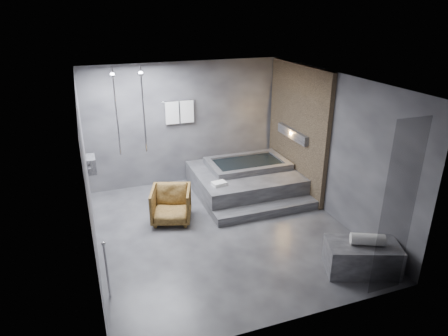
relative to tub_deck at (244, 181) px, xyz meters
name	(u,v)px	position (x,y,z in m)	size (l,w,h in m)	color
room	(238,136)	(-0.65, -1.21, 1.48)	(5.00, 5.04, 2.82)	#2B2B2E
tub_deck	(244,181)	(0.00, 0.00, 0.00)	(2.20, 2.00, 0.50)	#303033
tub_step	(267,210)	(0.00, -1.18, -0.16)	(2.20, 0.36, 0.18)	#303033
concrete_bench	(362,257)	(0.61, -3.36, 0.00)	(1.10, 0.60, 0.49)	#333336
driftwood_chair	(171,205)	(-1.86, -0.77, 0.09)	(0.74, 0.76, 0.69)	#412B10
rolled_towel	(367,239)	(0.64, -3.39, 0.34)	(0.18, 0.18, 0.51)	white
deck_towel	(219,184)	(-0.80, -0.56, 0.29)	(0.28, 0.20, 0.07)	white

